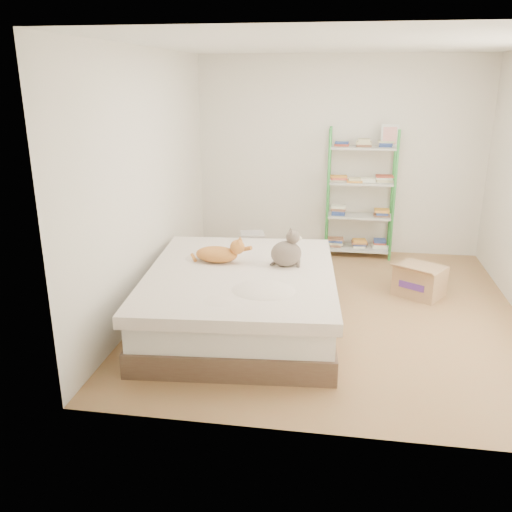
% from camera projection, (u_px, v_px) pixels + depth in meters
% --- Properties ---
extents(room, '(3.81, 4.21, 2.61)m').
position_uv_depth(room, '(337.00, 187.00, 5.26)').
color(room, '#957549').
rests_on(room, ground).
extents(bed, '(1.94, 2.34, 0.56)m').
position_uv_depth(bed, '(241.00, 298.00, 5.23)').
color(bed, brown).
rests_on(bed, ground).
extents(orange_cat, '(0.51, 0.28, 0.20)m').
position_uv_depth(orange_cat, '(217.00, 252.00, 5.36)').
color(orange_cat, gold).
rests_on(orange_cat, bed).
extents(grey_cat, '(0.37, 0.33, 0.36)m').
position_uv_depth(grey_cat, '(286.00, 248.00, 5.22)').
color(grey_cat, gray).
rests_on(grey_cat, bed).
extents(shelf_unit, '(0.88, 0.36, 1.74)m').
position_uv_depth(shelf_unit, '(361.00, 194.00, 7.12)').
color(shelf_unit, green).
rests_on(shelf_unit, ground).
extents(cardboard_box, '(0.62, 0.65, 0.39)m').
position_uv_depth(cardboard_box, '(420.00, 281.00, 5.99)').
color(cardboard_box, tan).
rests_on(cardboard_box, ground).
extents(white_bin, '(0.36, 0.33, 0.35)m').
position_uv_depth(white_bin, '(252.00, 245.00, 7.23)').
color(white_bin, silver).
rests_on(white_bin, ground).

